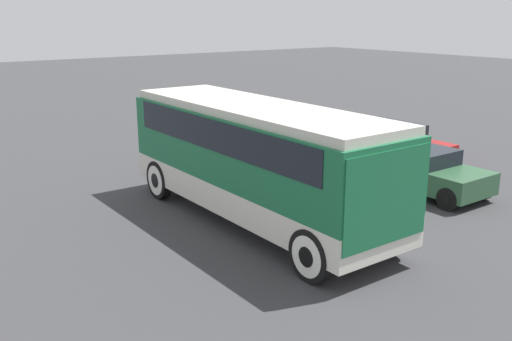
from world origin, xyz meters
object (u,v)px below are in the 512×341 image
parked_car_mid (418,169)px  parked_car_far (392,140)px  parked_car_near (316,147)px  tour_bus (258,153)px

parked_car_mid → parked_car_far: 4.42m
parked_car_near → parked_car_far: size_ratio=0.96×
parked_car_far → parked_car_near: bearing=-103.5°
tour_bus → parked_car_mid: tour_bus is taller
tour_bus → parked_car_mid: bearing=83.8°
parked_car_mid → parked_car_far: size_ratio=0.94×
parked_car_mid → parked_car_far: bearing=141.2°
parked_car_far → tour_bus: bearing=-72.1°
parked_car_mid → parked_car_far: parked_car_mid is taller
tour_bus → parked_car_far: tour_bus is taller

